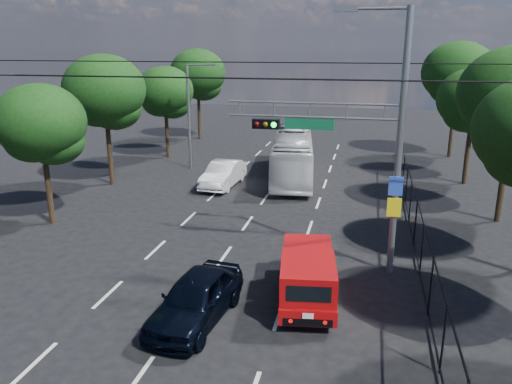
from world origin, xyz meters
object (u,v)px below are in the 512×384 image
(red_pickup, at_px, (307,274))
(white_van, at_px, (223,174))
(white_bus, at_px, (292,156))
(navy_hatchback, at_px, (196,298))
(signal_mast, at_px, (365,133))

(red_pickup, height_order, white_van, red_pickup)
(red_pickup, relative_size, white_van, 1.08)
(red_pickup, distance_m, white_bus, 16.22)
(navy_hatchback, relative_size, white_van, 0.97)
(signal_mast, distance_m, red_pickup, 5.40)
(white_bus, bearing_deg, white_van, -149.79)
(navy_hatchback, height_order, white_van, navy_hatchback)
(signal_mast, xyz_separation_m, navy_hatchback, (-4.75, -4.90, -4.49))
(signal_mast, height_order, red_pickup, signal_mast)
(navy_hatchback, relative_size, white_bus, 0.43)
(signal_mast, bearing_deg, red_pickup, -118.55)
(white_bus, bearing_deg, navy_hatchback, -98.48)
(signal_mast, distance_m, navy_hatchback, 8.17)
(navy_hatchback, bearing_deg, white_van, 109.79)
(red_pickup, bearing_deg, white_bus, 100.48)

